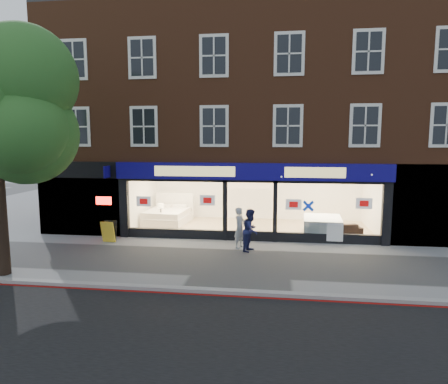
% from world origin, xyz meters
% --- Properties ---
extents(ground, '(120.00, 120.00, 0.00)m').
position_xyz_m(ground, '(0.00, 0.00, 0.00)').
color(ground, gray).
rests_on(ground, ground).
extents(kerb_line, '(60.00, 0.10, 0.01)m').
position_xyz_m(kerb_line, '(0.00, -3.10, 0.01)').
color(kerb_line, '#8C0A07').
rests_on(kerb_line, ground).
extents(kerb_stone, '(60.00, 0.25, 0.12)m').
position_xyz_m(kerb_stone, '(0.00, -2.90, 0.06)').
color(kerb_stone, gray).
rests_on(kerb_stone, ground).
extents(showroom_floor, '(11.00, 4.50, 0.10)m').
position_xyz_m(showroom_floor, '(0.00, 5.25, 0.05)').
color(showroom_floor, tan).
rests_on(showroom_floor, ground).
extents(building, '(19.00, 8.26, 10.30)m').
position_xyz_m(building, '(-0.02, 6.93, 6.67)').
color(building, brown).
rests_on(building, ground).
extents(display_bed, '(2.16, 2.54, 1.37)m').
position_xyz_m(display_bed, '(-4.29, 5.68, 0.48)').
color(display_bed, white).
rests_on(display_bed, showroom_floor).
extents(bedside_table, '(0.52, 0.52, 0.55)m').
position_xyz_m(bedside_table, '(-4.40, 4.85, 0.38)').
color(bedside_table, brown).
rests_on(bedside_table, showroom_floor).
extents(mattress_stack, '(1.71, 2.11, 0.79)m').
position_xyz_m(mattress_stack, '(3.10, 4.00, 0.50)').
color(mattress_stack, white).
rests_on(mattress_stack, showroom_floor).
extents(sofa, '(2.14, 1.29, 0.58)m').
position_xyz_m(sofa, '(3.74, 3.90, 0.39)').
color(sofa, black).
rests_on(sofa, showroom_floor).
extents(a_board, '(0.62, 0.43, 0.90)m').
position_xyz_m(a_board, '(-5.81, 2.04, 0.45)').
color(a_board, gold).
rests_on(a_board, ground).
extents(pedestrian_grey, '(0.60, 0.70, 1.61)m').
position_xyz_m(pedestrian_grey, '(-0.32, 1.87, 0.81)').
color(pedestrian_grey, '#B5B9BD').
rests_on(pedestrian_grey, ground).
extents(pedestrian_blue, '(0.83, 0.94, 1.64)m').
position_xyz_m(pedestrian_blue, '(0.14, 1.46, 0.82)').
color(pedestrian_blue, '#1B1F4D').
rests_on(pedestrian_blue, ground).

